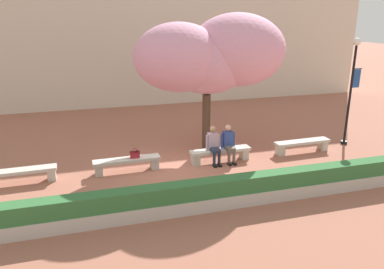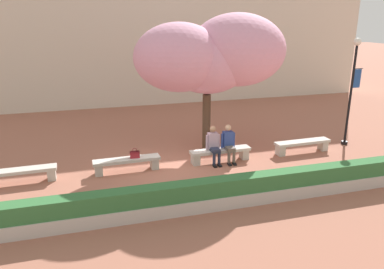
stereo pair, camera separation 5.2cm
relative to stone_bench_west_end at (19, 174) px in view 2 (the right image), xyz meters
name	(u,v)px [view 2 (the right image)]	position (x,y,z in m)	size (l,w,h in m)	color
ground_plane	(175,166)	(4.81, 0.00, -0.31)	(100.00, 100.00, 0.00)	#9E604C
building_facade	(129,30)	(4.81, 11.17, 3.72)	(28.00, 4.00, 8.07)	beige
stone_bench_west_end	(19,174)	(0.00, 0.00, 0.00)	(2.15, 0.48, 0.45)	#BCB7AD
stone_bench_near_west	(127,162)	(3.21, 0.00, 0.00)	(2.15, 0.48, 0.45)	#BCB7AD
stone_bench_center	(220,153)	(6.42, 0.00, 0.00)	(2.15, 0.48, 0.45)	#BCB7AD
stone_bench_near_east	(302,144)	(9.62, 0.00, 0.00)	(2.15, 0.48, 0.45)	#BCB7AD
person_seated_left	(214,143)	(6.14, -0.05, 0.39)	(0.51, 0.69, 1.29)	black
person_seated_right	(229,142)	(6.69, -0.05, 0.39)	(0.51, 0.68, 1.29)	black
handbag	(135,154)	(3.47, -0.01, 0.27)	(0.30, 0.15, 0.34)	#A3232D
cherry_tree_main	(211,56)	(6.49, 1.38, 3.17)	(5.44, 3.45, 4.95)	#473323
lamp_post_with_banner	(352,82)	(11.76, 0.36, 2.13)	(0.54, 0.28, 4.07)	black
planter_hedge_foreground	(203,196)	(4.81, -3.04, 0.07)	(13.77, 0.50, 0.80)	#BCB7AD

